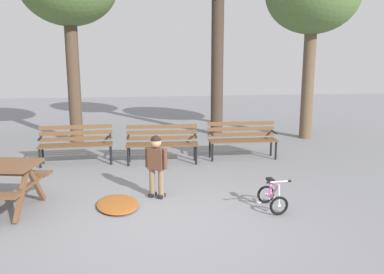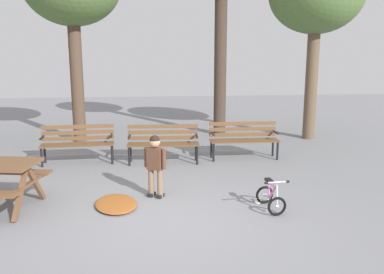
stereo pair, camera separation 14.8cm
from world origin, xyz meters
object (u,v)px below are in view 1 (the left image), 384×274
at_px(park_bench_far_left, 76,141).
at_px(park_bench_left, 162,140).
at_px(child_standing, 156,161).
at_px(park_bench_right, 242,137).
at_px(kids_bicycle, 272,197).

distance_m(park_bench_far_left, park_bench_left, 1.92).
bearing_deg(child_standing, park_bench_far_left, 124.44).
bearing_deg(park_bench_left, park_bench_right, 5.12).
distance_m(park_bench_far_left, child_standing, 2.97).
bearing_deg(kids_bicycle, park_bench_far_left, 137.08).
bearing_deg(park_bench_left, kids_bicycle, -62.93).
height_order(park_bench_right, kids_bicycle, park_bench_right).
distance_m(park_bench_left, child_standing, 2.28).
distance_m(park_bench_left, kids_bicycle, 3.43).
height_order(park_bench_left, park_bench_right, same).
bearing_deg(park_bench_right, child_standing, -131.22).
distance_m(park_bench_right, kids_bicycle, 3.24).
bearing_deg(park_bench_left, child_standing, -95.91).
bearing_deg(kids_bicycle, child_standing, 156.47).
height_order(park_bench_right, child_standing, child_standing).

